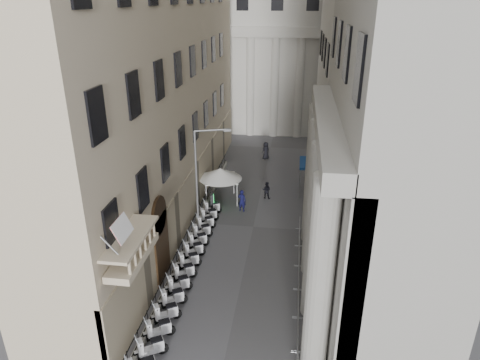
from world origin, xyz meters
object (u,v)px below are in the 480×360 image
(pedestrian_a, at_px, (242,201))
(street_lamp, at_px, (200,174))
(info_kiosk, at_px, (212,203))
(pedestrian_b, at_px, (266,190))
(security_tent, at_px, (224,175))

(pedestrian_a, bearing_deg, street_lamp, 71.91)
(street_lamp, distance_m, pedestrian_a, 5.87)
(info_kiosk, bearing_deg, pedestrian_b, 25.98)
(info_kiosk, distance_m, pedestrian_a, 2.44)
(street_lamp, bearing_deg, pedestrian_b, 38.28)
(security_tent, distance_m, street_lamp, 5.72)
(security_tent, relative_size, pedestrian_a, 1.94)
(street_lamp, bearing_deg, info_kiosk, 69.75)
(pedestrian_b, bearing_deg, security_tent, 27.96)
(pedestrian_a, distance_m, pedestrian_b, 3.27)
(pedestrian_b, bearing_deg, street_lamp, 64.93)
(security_tent, relative_size, street_lamp, 0.46)
(security_tent, bearing_deg, pedestrian_a, -40.72)
(info_kiosk, relative_size, pedestrian_a, 0.91)
(street_lamp, distance_m, info_kiosk, 4.97)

